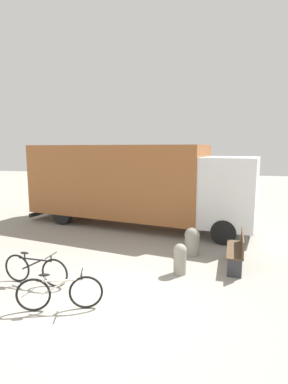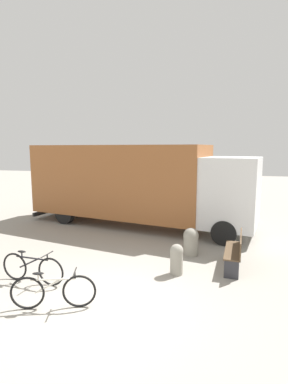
# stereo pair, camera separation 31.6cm
# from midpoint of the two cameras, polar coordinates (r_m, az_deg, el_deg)

# --- Properties ---
(ground_plane) EXTENTS (60.00, 60.00, 0.00)m
(ground_plane) POSITION_cam_midpoint_polar(r_m,az_deg,el_deg) (6.38, -9.73, -20.66)
(ground_plane) COLOR gray
(delivery_truck) EXTENTS (9.27, 3.89, 3.19)m
(delivery_truck) POSITION_cam_midpoint_polar(r_m,az_deg,el_deg) (11.80, -2.84, 1.87)
(delivery_truck) COLOR #99592D
(delivery_truck) RESTS_ON ground
(park_bench) EXTENTS (0.51, 1.57, 0.89)m
(park_bench) POSITION_cam_midpoint_polar(r_m,az_deg,el_deg) (8.25, 16.36, -10.34)
(park_bench) COLOR brown
(park_bench) RESTS_ON ground
(bicycle_near) EXTENTS (1.64, 0.44, 0.74)m
(bicycle_near) POSITION_cam_midpoint_polar(r_m,az_deg,el_deg) (7.49, -21.16, -13.61)
(bicycle_near) COLOR black
(bicycle_near) RESTS_ON ground
(bicycle_middle) EXTENTS (1.57, 0.63, 0.74)m
(bicycle_middle) POSITION_cam_midpoint_polar(r_m,az_deg,el_deg) (6.28, -17.24, -17.81)
(bicycle_middle) COLOR black
(bicycle_middle) RESTS_ON ground
(bollard_near_bench) EXTENTS (0.33, 0.33, 0.77)m
(bollard_near_bench) POSITION_cam_midpoint_polar(r_m,az_deg,el_deg) (7.56, 5.64, -12.34)
(bollard_near_bench) COLOR gray
(bollard_near_bench) RESTS_ON ground
(bollard_far_bench) EXTENTS (0.44, 0.44, 0.80)m
(bollard_far_bench) POSITION_cam_midpoint_polar(r_m,az_deg,el_deg) (8.89, 8.12, -9.10)
(bollard_far_bench) COLOR gray
(bollard_far_bench) RESTS_ON ground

